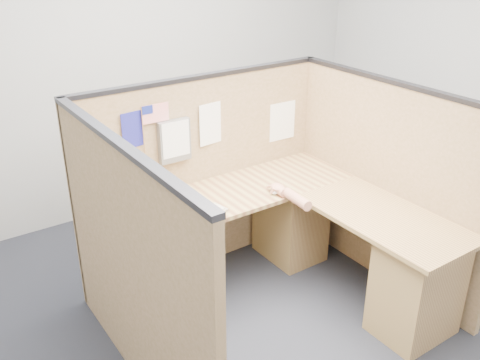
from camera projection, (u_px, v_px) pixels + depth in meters
floor at (283, 325)px, 3.64m from camera, size 5.00×5.00×0.00m
wall_back at (130, 61)px, 4.73m from camera, size 5.00×0.00×5.00m
cubicle_partitions at (248, 202)px, 3.64m from camera, size 2.06×1.83×1.53m
l_desk at (280, 249)px, 3.78m from camera, size 1.95×1.75×0.73m
laptop at (143, 204)px, 3.58m from camera, size 0.30×0.29×0.21m
keyboard at (199, 216)px, 3.50m from camera, size 0.42×0.21×0.03m
mouse at (277, 191)px, 3.83m from camera, size 0.12×0.09×0.05m
hand_forearm at (290, 195)px, 3.72m from camera, size 0.11×0.39×0.08m
blue_poster at (134, 129)px, 3.56m from camera, size 0.18×0.03×0.25m
american_flag at (153, 116)px, 3.59m from camera, size 0.20×0.01×0.34m
file_holder at (175, 141)px, 3.74m from camera, size 0.24×0.05×0.30m
paper_left at (213, 123)px, 3.91m from camera, size 0.24×0.03×0.31m
paper_right at (282, 121)px, 4.29m from camera, size 0.24×0.01×0.31m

